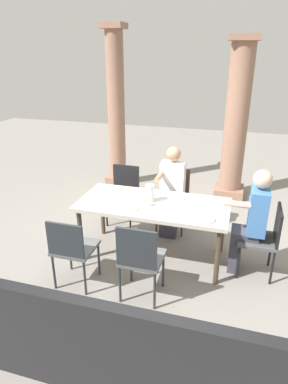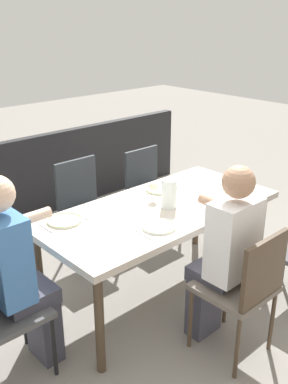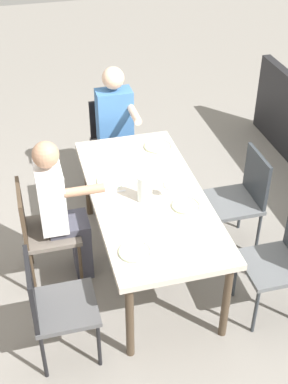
# 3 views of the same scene
# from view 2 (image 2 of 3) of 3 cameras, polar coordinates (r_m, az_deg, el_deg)

# --- Properties ---
(ground_plane) EXTENTS (16.00, 16.00, 0.00)m
(ground_plane) POSITION_cam_2_polar(r_m,az_deg,el_deg) (3.68, 1.88, -12.88)
(ground_plane) COLOR gray
(dining_table) EXTENTS (1.87, 0.87, 0.76)m
(dining_table) POSITION_cam_2_polar(r_m,az_deg,el_deg) (3.33, 2.03, -3.02)
(dining_table) COLOR beige
(dining_table) RESTS_ON ground
(chair_west_south) EXTENTS (0.44, 0.44, 0.87)m
(chair_west_south) POSITION_cam_2_polar(r_m,az_deg,el_deg) (4.42, 0.76, 0.87)
(chair_west_south) COLOR #5B5E61
(chair_west_south) RESTS_ON ground
(chair_mid_north) EXTENTS (0.44, 0.44, 0.91)m
(chair_mid_north) POSITION_cam_2_polar(r_m,az_deg,el_deg) (2.88, 12.91, -11.64)
(chair_mid_north) COLOR #6A6158
(chair_mid_north) RESTS_ON ground
(chair_mid_south) EXTENTS (0.44, 0.44, 0.92)m
(chair_mid_south) POSITION_cam_2_polar(r_m,az_deg,el_deg) (3.95, -7.64, -1.56)
(chair_mid_south) COLOR #5B5E61
(chair_mid_south) RESTS_ON ground
(diner_woman_green) EXTENTS (0.49, 0.35, 1.32)m
(diner_woman_green) POSITION_cam_2_polar(r_m,az_deg,el_deg) (2.74, -16.15, -9.75)
(diner_woman_green) COLOR #3F3F4C
(diner_woman_green) RESTS_ON ground
(diner_man_white) EXTENTS (0.35, 0.49, 1.29)m
(diner_man_white) POSITION_cam_2_polar(r_m,az_deg,el_deg) (2.89, 10.34, -7.75)
(diner_man_white) COLOR #3F3F4C
(diner_man_white) RESTS_ON ground
(patio_railing) EXTENTS (4.27, 0.10, 0.90)m
(patio_railing) POSITION_cam_2_polar(r_m,az_deg,el_deg) (4.95, -14.48, 1.75)
(patio_railing) COLOR black
(patio_railing) RESTS_ON ground
(plate_0) EXTENTS (0.22, 0.22, 0.02)m
(plate_0) POSITION_cam_2_polar(r_m,az_deg,el_deg) (3.59, 12.16, -0.27)
(plate_0) COLOR white
(plate_0) RESTS_ON dining_table
(fork_0) EXTENTS (0.03, 0.17, 0.01)m
(fork_0) POSITION_cam_2_polar(r_m,az_deg,el_deg) (3.71, 13.52, 0.24)
(fork_0) COLOR silver
(fork_0) RESTS_ON dining_table
(spoon_0) EXTENTS (0.02, 0.17, 0.01)m
(spoon_0) POSITION_cam_2_polar(r_m,az_deg,el_deg) (3.48, 10.71, -1.00)
(spoon_0) COLOR silver
(spoon_0) RESTS_ON dining_table
(plate_1) EXTENTS (0.21, 0.21, 0.02)m
(plate_1) POSITION_cam_2_polar(r_m,az_deg,el_deg) (3.60, 1.97, 0.29)
(plate_1) COLOR silver
(plate_1) RESTS_ON dining_table
(wine_glass_1) EXTENTS (0.07, 0.07, 0.15)m
(wine_glass_1) POSITION_cam_2_polar(r_m,az_deg,el_deg) (3.40, 1.26, 0.65)
(wine_glass_1) COLOR white
(wine_glass_1) RESTS_ON dining_table
(fork_1) EXTENTS (0.02, 0.17, 0.01)m
(fork_1) POSITION_cam_2_polar(r_m,az_deg,el_deg) (3.71, 3.62, 0.79)
(fork_1) COLOR silver
(fork_1) RESTS_ON dining_table
(spoon_1) EXTENTS (0.03, 0.17, 0.01)m
(spoon_1) POSITION_cam_2_polar(r_m,az_deg,el_deg) (3.51, 0.21, -0.41)
(spoon_1) COLOR silver
(spoon_1) RESTS_ON dining_table
(plate_2) EXTENTS (0.24, 0.24, 0.02)m
(plate_2) POSITION_cam_2_polar(r_m,az_deg,el_deg) (2.99, 1.95, -4.48)
(plate_2) COLOR white
(plate_2) RESTS_ON dining_table
(fork_2) EXTENTS (0.02, 0.17, 0.01)m
(fork_2) POSITION_cam_2_polar(r_m,az_deg,el_deg) (3.09, 3.94, -3.73)
(fork_2) COLOR silver
(fork_2) RESTS_ON dining_table
(spoon_2) EXTENTS (0.03, 0.17, 0.01)m
(spoon_2) POSITION_cam_2_polar(r_m,az_deg,el_deg) (2.90, -0.18, -5.48)
(spoon_2) COLOR silver
(spoon_2) RESTS_ON dining_table
(plate_3) EXTENTS (0.24, 0.24, 0.02)m
(plate_3) POSITION_cam_2_polar(r_m,az_deg,el_deg) (3.12, -10.26, -3.66)
(plate_3) COLOR silver
(plate_3) RESTS_ON dining_table
(fork_3) EXTENTS (0.03, 0.17, 0.01)m
(fork_3) POSITION_cam_2_polar(r_m,az_deg,el_deg) (3.20, -8.00, -2.98)
(fork_3) COLOR silver
(fork_3) RESTS_ON dining_table
(spoon_3) EXTENTS (0.02, 0.17, 0.01)m
(spoon_3) POSITION_cam_2_polar(r_m,az_deg,el_deg) (3.06, -12.61, -4.55)
(spoon_3) COLOR silver
(spoon_3) RESTS_ON dining_table
(water_pitcher) EXTENTS (0.12, 0.12, 0.21)m
(water_pitcher) POSITION_cam_2_polar(r_m,az_deg,el_deg) (3.28, 3.26, -0.36)
(water_pitcher) COLOR white
(water_pitcher) RESTS_ON dining_table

